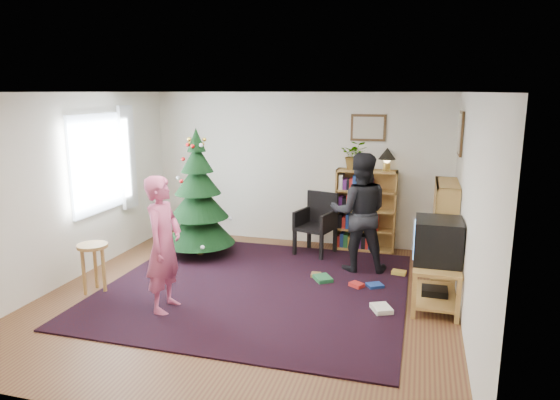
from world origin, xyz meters
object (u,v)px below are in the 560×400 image
(armchair, at_px, (317,221))
(crt_tv, at_px, (438,241))
(picture_back, at_px, (368,128))
(bookshelf_right, at_px, (444,227))
(bookshelf_back, at_px, (366,209))
(person_by_chair, at_px, (359,213))
(picture_right, at_px, (461,133))
(table_lamp, at_px, (387,155))
(christmas_tree, at_px, (198,204))
(person_standing, at_px, (164,245))
(tv_stand, at_px, (435,279))
(stool, at_px, (93,255))
(potted_plant, at_px, (355,155))

(armchair, bearing_deg, crt_tv, -25.83)
(picture_back, xyz_separation_m, bookshelf_right, (1.19, -0.93, -1.29))
(bookshelf_back, distance_m, person_by_chair, 1.01)
(picture_right, height_order, table_lamp, picture_right)
(bookshelf_right, bearing_deg, person_by_chair, 99.52)
(christmas_tree, bearing_deg, armchair, 20.96)
(bookshelf_right, relative_size, person_standing, 0.82)
(person_standing, bearing_deg, christmas_tree, 11.81)
(person_by_chair, bearing_deg, tv_stand, 127.40)
(table_lamp, bearing_deg, person_by_chair, -105.91)
(stool, xyz_separation_m, table_lamp, (3.41, 2.70, 1.06))
(picture_right, distance_m, christmas_tree, 3.93)
(stool, height_order, potted_plant, potted_plant)
(tv_stand, relative_size, person_standing, 0.60)
(crt_tv, relative_size, stool, 0.93)
(armchair, bearing_deg, potted_plant, 51.43)
(picture_right, height_order, armchair, picture_right)
(picture_right, bearing_deg, table_lamp, 149.63)
(stool, height_order, person_by_chair, person_by_chair)
(picture_right, relative_size, tv_stand, 0.63)
(person_by_chair, bearing_deg, bookshelf_back, -98.34)
(stool, bearing_deg, picture_right, 25.58)
(person_by_chair, bearing_deg, crt_tv, 127.32)
(bookshelf_right, relative_size, tv_stand, 1.37)
(picture_right, bearing_deg, tv_stand, -100.55)
(stool, bearing_deg, bookshelf_back, 41.00)
(person_standing, relative_size, person_by_chair, 0.94)
(picture_right, distance_m, armchair, 2.49)
(person_standing, bearing_deg, person_by_chair, -47.05)
(bookshelf_back, bearing_deg, crt_tv, -61.83)
(person_by_chair, bearing_deg, bookshelf_right, -179.89)
(picture_back, bearing_deg, stool, -137.44)
(picture_right, height_order, bookshelf_right, picture_right)
(picture_right, bearing_deg, bookshelf_back, 155.70)
(bookshelf_back, distance_m, crt_tv, 2.23)
(bookshelf_right, distance_m, potted_plant, 1.81)
(bookshelf_right, height_order, person_by_chair, person_by_chair)
(tv_stand, bearing_deg, potted_plant, 122.58)
(tv_stand, relative_size, stool, 1.51)
(crt_tv, xyz_separation_m, potted_plant, (-1.25, 1.96, 0.72))
(person_by_chair, xyz_separation_m, table_lamp, (0.28, 0.99, 0.70))
(tv_stand, bearing_deg, bookshelf_right, 84.11)
(christmas_tree, height_order, crt_tv, christmas_tree)
(armchair, bearing_deg, person_standing, -99.70)
(table_lamp, bearing_deg, christmas_tree, -159.47)
(potted_plant, bearing_deg, person_standing, -121.00)
(picture_back, bearing_deg, christmas_tree, -154.37)
(potted_plant, bearing_deg, tv_stand, -57.42)
(bookshelf_right, bearing_deg, person_standing, 124.40)
(christmas_tree, xyz_separation_m, crt_tv, (3.48, -0.94, -0.02))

